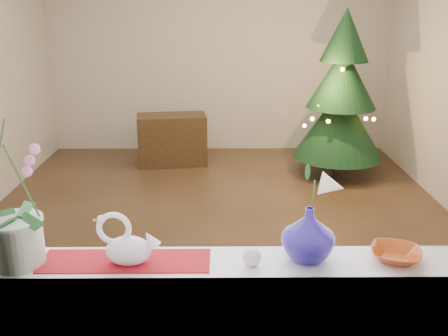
# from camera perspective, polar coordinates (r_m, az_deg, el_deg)

# --- Properties ---
(ground) EXTENTS (5.00, 5.00, 0.00)m
(ground) POSITION_cam_1_polar(r_m,az_deg,el_deg) (4.64, -0.60, -6.34)
(ground) COLOR #342315
(ground) RESTS_ON ground
(wall_back) EXTENTS (4.50, 0.10, 2.70)m
(wall_back) POSITION_cam_1_polar(r_m,az_deg,el_deg) (6.74, -0.60, 13.35)
(wall_back) COLOR #BFB5A7
(wall_back) RESTS_ON ground
(wall_front) EXTENTS (4.50, 0.10, 2.70)m
(wall_front) POSITION_cam_1_polar(r_m,az_deg,el_deg) (1.82, -0.87, -0.68)
(wall_front) COLOR #BFB5A7
(wall_front) RESTS_ON ground
(windowsill) EXTENTS (2.20, 0.26, 0.04)m
(windowsill) POSITION_cam_1_polar(r_m,az_deg,el_deg) (2.12, -0.79, -11.07)
(windowsill) COLOR white
(windowsill) RESTS_ON window_apron
(window_frame) EXTENTS (2.22, 0.06, 1.60)m
(window_frame) POSITION_cam_1_polar(r_m,az_deg,el_deg) (1.76, -0.92, 10.44)
(window_frame) COLOR white
(window_frame) RESTS_ON windowsill
(runner) EXTENTS (0.70, 0.20, 0.01)m
(runner) POSITION_cam_1_polar(r_m,az_deg,el_deg) (2.15, -11.16, -10.38)
(runner) COLOR maroon
(runner) RESTS_ON windowsill
(orchid_pot) EXTENTS (0.23, 0.23, 0.66)m
(orchid_pot) POSITION_cam_1_polar(r_m,az_deg,el_deg) (2.13, -23.33, -2.15)
(orchid_pot) COLOR white
(orchid_pot) RESTS_ON windowsill
(swan) EXTENTS (0.28, 0.18, 0.22)m
(swan) POSITION_cam_1_polar(r_m,az_deg,el_deg) (2.08, -10.93, -8.07)
(swan) COLOR white
(swan) RESTS_ON windowsill
(blue_vase) EXTENTS (0.28, 0.28, 0.27)m
(blue_vase) POSITION_cam_1_polar(r_m,az_deg,el_deg) (2.10, 9.64, -7.01)
(blue_vase) COLOR navy
(blue_vase) RESTS_ON windowsill
(lily) EXTENTS (0.15, 0.08, 0.20)m
(lily) POSITION_cam_1_polar(r_m,az_deg,el_deg) (2.01, 9.99, -1.02)
(lily) COLOR white
(lily) RESTS_ON blue_vase
(paperweight) EXTENTS (0.09, 0.09, 0.08)m
(paperweight) POSITION_cam_1_polar(r_m,az_deg,el_deg) (2.07, 3.20, -10.12)
(paperweight) COLOR silver
(paperweight) RESTS_ON windowsill
(amber_dish) EXTENTS (0.22, 0.22, 0.04)m
(amber_dish) POSITION_cam_1_polar(r_m,az_deg,el_deg) (2.23, 19.04, -9.42)
(amber_dish) COLOR #9D3C13
(amber_dish) RESTS_ON windowsill
(xmas_tree) EXTENTS (1.20, 1.20, 1.90)m
(xmas_tree) POSITION_cam_1_polar(r_m,az_deg,el_deg) (5.88, 13.26, 8.18)
(xmas_tree) COLOR black
(xmas_tree) RESTS_ON ground
(side_table) EXTENTS (0.89, 0.53, 0.63)m
(side_table) POSITION_cam_1_polar(r_m,az_deg,el_deg) (6.27, -5.95, 3.23)
(side_table) COLOR black
(side_table) RESTS_ON ground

